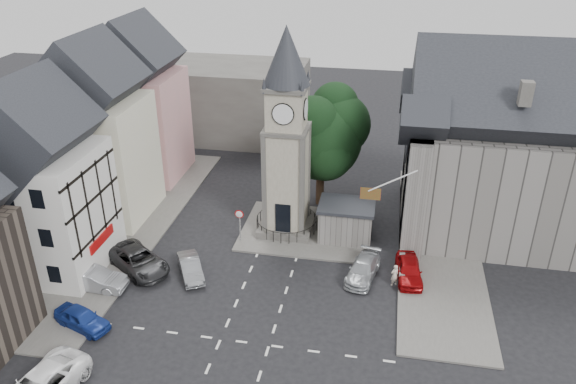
% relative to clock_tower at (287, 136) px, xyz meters
% --- Properties ---
extents(ground, '(120.00, 120.00, 0.00)m').
position_rel_clock_tower_xyz_m(ground, '(0.00, -7.99, -8.12)').
color(ground, black).
rests_on(ground, ground).
extents(pavement_west, '(6.00, 30.00, 0.14)m').
position_rel_clock_tower_xyz_m(pavement_west, '(-12.50, -1.99, -8.05)').
color(pavement_west, '#595651').
rests_on(pavement_west, ground).
extents(pavement_east, '(6.00, 26.00, 0.14)m').
position_rel_clock_tower_xyz_m(pavement_east, '(12.00, 0.01, -8.05)').
color(pavement_east, '#595651').
rests_on(pavement_east, ground).
extents(central_island, '(10.00, 8.00, 0.16)m').
position_rel_clock_tower_xyz_m(central_island, '(1.50, 0.01, -8.04)').
color(central_island, '#595651').
rests_on(central_island, ground).
extents(road_markings, '(20.00, 8.00, 0.01)m').
position_rel_clock_tower_xyz_m(road_markings, '(0.00, -13.49, -8.12)').
color(road_markings, silver).
rests_on(road_markings, ground).
extents(clock_tower, '(4.86, 4.86, 16.25)m').
position_rel_clock_tower_xyz_m(clock_tower, '(0.00, 0.00, 0.00)').
color(clock_tower, '#4C4944').
rests_on(clock_tower, ground).
extents(stone_shelter, '(4.30, 3.30, 3.08)m').
position_rel_clock_tower_xyz_m(stone_shelter, '(4.80, -0.49, -6.57)').
color(stone_shelter, '#65615D').
rests_on(stone_shelter, ground).
extents(town_tree, '(7.20, 7.20, 10.80)m').
position_rel_clock_tower_xyz_m(town_tree, '(2.00, 5.01, -1.15)').
color(town_tree, black).
rests_on(town_tree, ground).
extents(warning_sign_post, '(0.70, 0.19, 2.85)m').
position_rel_clock_tower_xyz_m(warning_sign_post, '(-3.20, -2.56, -6.09)').
color(warning_sign_post, black).
rests_on(warning_sign_post, ground).
extents(terrace_pink, '(8.10, 7.60, 12.80)m').
position_rel_clock_tower_xyz_m(terrace_pink, '(-15.50, 8.01, -1.54)').
color(terrace_pink, '#D69393').
rests_on(terrace_pink, ground).
extents(terrace_cream, '(8.10, 7.60, 12.80)m').
position_rel_clock_tower_xyz_m(terrace_cream, '(-15.50, 0.01, -1.54)').
color(terrace_cream, beige).
rests_on(terrace_cream, ground).
extents(terrace_tudor, '(8.10, 7.60, 12.00)m').
position_rel_clock_tower_xyz_m(terrace_tudor, '(-15.50, -7.99, -1.93)').
color(terrace_tudor, silver).
rests_on(terrace_tudor, ground).
extents(backdrop_west, '(20.00, 10.00, 8.00)m').
position_rel_clock_tower_xyz_m(backdrop_west, '(-12.00, 20.01, -4.12)').
color(backdrop_west, '#4C4944').
rests_on(backdrop_west, ground).
extents(east_building, '(14.40, 11.40, 12.60)m').
position_rel_clock_tower_xyz_m(east_building, '(15.59, 3.01, -1.86)').
color(east_building, '#65615D').
rests_on(east_building, ground).
extents(east_boundary_wall, '(0.40, 16.00, 0.90)m').
position_rel_clock_tower_xyz_m(east_boundary_wall, '(9.20, 2.01, -7.67)').
color(east_boundary_wall, '#65615D').
rests_on(east_boundary_wall, ground).
extents(flagpole, '(3.68, 0.10, 2.74)m').
position_rel_clock_tower_xyz_m(flagpole, '(8.00, -3.99, -1.12)').
color(flagpole, white).
rests_on(flagpole, ground).
extents(car_west_blue, '(4.13, 2.73, 1.31)m').
position_rel_clock_tower_xyz_m(car_west_blue, '(-10.24, -13.99, -7.47)').
color(car_west_blue, navy).
rests_on(car_west_blue, ground).
extents(car_west_silver, '(4.59, 1.62, 1.51)m').
position_rel_clock_tower_xyz_m(car_west_silver, '(-11.50, -10.19, -7.36)').
color(car_west_silver, gray).
rests_on(car_west_silver, ground).
extents(car_west_grey, '(6.00, 5.31, 1.54)m').
position_rel_clock_tower_xyz_m(car_west_grey, '(-9.44, -7.48, -7.35)').
color(car_west_grey, '#28282A').
rests_on(car_west_grey, ground).
extents(car_island_silver, '(3.12, 4.09, 1.29)m').
position_rel_clock_tower_xyz_m(car_island_silver, '(-5.50, -7.49, -7.47)').
color(car_island_silver, gray).
rests_on(car_island_silver, ground).
extents(car_island_east, '(2.64, 4.71, 1.29)m').
position_rel_clock_tower_xyz_m(car_island_east, '(6.51, -5.44, -7.48)').
color(car_island_east, '#A2A6AA').
rests_on(car_island_east, ground).
extents(car_east_red, '(2.11, 4.36, 1.43)m').
position_rel_clock_tower_xyz_m(car_east_red, '(9.67, -5.00, -7.40)').
color(car_east_red, '#92070A').
rests_on(car_east_red, ground).
extents(pedestrian, '(0.72, 0.66, 1.64)m').
position_rel_clock_tower_xyz_m(pedestrian, '(8.69, -5.99, -7.30)').
color(pedestrian, beige).
rests_on(pedestrian, ground).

